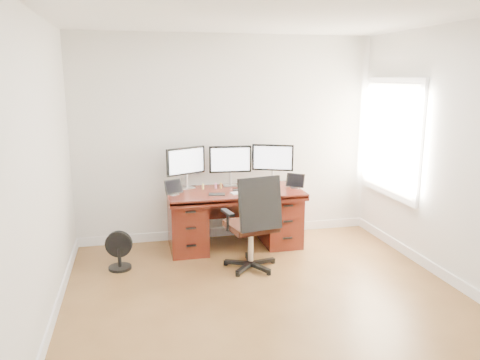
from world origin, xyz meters
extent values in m
plane|color=brown|center=(0.00, 0.00, 0.00)|extent=(4.50, 4.50, 0.00)
cube|color=silver|center=(0.00, 2.25, 1.35)|extent=(4.00, 0.10, 2.70)
cube|color=silver|center=(2.00, 0.00, 1.35)|extent=(0.10, 4.50, 2.70)
cube|color=white|center=(1.97, 1.50, 1.40)|extent=(0.04, 1.30, 1.50)
cube|color=white|center=(1.95, 1.50, 1.40)|extent=(0.01, 1.15, 1.35)
cube|color=#4C170F|center=(0.00, 1.80, 0.72)|extent=(1.70, 0.80, 0.05)
cube|color=#4C170F|center=(-0.60, 1.83, 0.35)|extent=(0.45, 0.70, 0.70)
cube|color=#4C170F|center=(0.60, 1.83, 0.35)|extent=(0.45, 0.70, 0.70)
cube|color=#37100A|center=(0.00, 2.10, 0.50)|extent=(0.74, 0.03, 0.40)
cylinder|color=black|center=(0.03, 1.09, 0.04)|extent=(0.69, 0.69, 0.08)
cylinder|color=silver|center=(0.03, 1.09, 0.29)|extent=(0.06, 0.06, 0.42)
cube|color=black|center=(0.03, 1.09, 0.51)|extent=(0.59, 0.57, 0.07)
cube|color=black|center=(0.08, 0.86, 0.82)|extent=(0.49, 0.15, 0.58)
cube|color=black|center=(-0.25, 1.03, 0.69)|extent=(0.11, 0.26, 0.03)
cube|color=black|center=(0.31, 1.15, 0.69)|extent=(0.11, 0.26, 0.03)
cylinder|color=black|center=(-1.44, 1.38, 0.02)|extent=(0.26, 0.26, 0.03)
cylinder|color=black|center=(-1.44, 1.38, 0.14)|extent=(0.04, 0.04, 0.22)
cylinder|color=black|center=(-1.44, 1.38, 0.29)|extent=(0.31, 0.13, 0.30)
cube|color=silver|center=(-0.58, 2.07, 0.76)|extent=(0.22, 0.20, 0.01)
cylinder|color=silver|center=(-0.58, 2.07, 0.84)|extent=(0.04, 0.04, 0.18)
cube|color=black|center=(-0.58, 2.07, 1.10)|extent=(0.51, 0.26, 0.35)
cube|color=white|center=(-0.57, 2.05, 1.10)|extent=(0.45, 0.22, 0.30)
cube|color=silver|center=(0.00, 2.07, 0.76)|extent=(0.19, 0.15, 0.01)
cylinder|color=silver|center=(0.00, 2.07, 0.84)|extent=(0.04, 0.04, 0.18)
cube|color=black|center=(0.00, 2.07, 1.10)|extent=(0.55, 0.08, 0.35)
cube|color=white|center=(0.00, 2.05, 1.10)|extent=(0.50, 0.05, 0.30)
cube|color=silver|center=(0.58, 2.07, 0.76)|extent=(0.22, 0.20, 0.01)
cylinder|color=silver|center=(0.58, 2.07, 0.84)|extent=(0.04, 0.04, 0.18)
cube|color=black|center=(0.58, 2.07, 1.10)|extent=(0.52, 0.25, 0.35)
cube|color=white|center=(0.57, 2.05, 1.10)|extent=(0.46, 0.20, 0.30)
cube|color=silver|center=(-0.77, 1.75, 0.76)|extent=(0.13, 0.12, 0.01)
cube|color=black|center=(-0.77, 1.75, 0.85)|extent=(0.24, 0.17, 0.17)
cube|color=silver|center=(0.79, 1.75, 0.76)|extent=(0.13, 0.12, 0.01)
cube|color=black|center=(0.79, 1.75, 0.85)|extent=(0.23, 0.20, 0.17)
cube|color=white|center=(0.05, 1.65, 0.76)|extent=(0.28, 0.17, 0.01)
cube|color=#BABCC1|center=(0.22, 1.65, 0.76)|extent=(0.14, 0.14, 0.01)
cube|color=black|center=(-0.26, 1.63, 0.76)|extent=(0.22, 0.16, 0.01)
cube|color=black|center=(0.03, 1.79, 0.76)|extent=(0.12, 0.07, 0.01)
cylinder|color=#DFC960|center=(-0.38, 1.95, 0.77)|extent=(0.03, 0.03, 0.05)
sphere|color=#DFC960|center=(-0.38, 1.95, 0.81)|extent=(0.03, 0.03, 0.03)
cylinder|color=pink|center=(-0.21, 1.95, 0.77)|extent=(0.03, 0.03, 0.05)
sphere|color=pink|center=(-0.21, 1.95, 0.81)|extent=(0.03, 0.03, 0.03)
cylinder|color=#E7BA53|center=(-0.15, 1.95, 0.77)|extent=(0.03, 0.03, 0.05)
sphere|color=#E7BA53|center=(-0.15, 1.95, 0.81)|extent=(0.03, 0.03, 0.03)
cylinder|color=olive|center=(0.15, 1.95, 0.77)|extent=(0.03, 0.03, 0.05)
sphere|color=olive|center=(0.15, 1.95, 0.81)|extent=(0.03, 0.03, 0.03)
cylinder|color=#8566D3|center=(0.22, 1.95, 0.77)|extent=(0.03, 0.03, 0.05)
sphere|color=#8566D3|center=(0.22, 1.95, 0.81)|extent=(0.03, 0.03, 0.03)
cylinder|color=#6196DC|center=(0.36, 1.95, 0.77)|extent=(0.03, 0.03, 0.05)
sphere|color=#6196DC|center=(0.36, 1.95, 0.81)|extent=(0.03, 0.03, 0.03)
camera|label=1|loc=(-1.22, -3.82, 2.15)|focal=35.00mm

